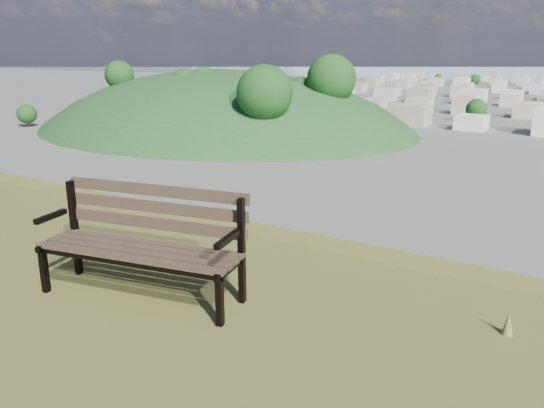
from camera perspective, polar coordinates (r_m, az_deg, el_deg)
The scene contains 3 objects.
park_bench at distance 4.37m, azimuth -13.57°, elevation -3.39°, with size 1.74×0.85×0.87m.
green_wooded_hill at distance 196.05m, azimuth -5.40°, elevation 8.09°, with size 165.25×132.20×82.62m.
city_trees at distance 321.58m, azimuth 27.10°, elevation 10.37°, with size 406.52×387.20×9.98m.
Camera 1 is at (2.75, -0.50, 26.91)m, focal length 35.00 mm.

